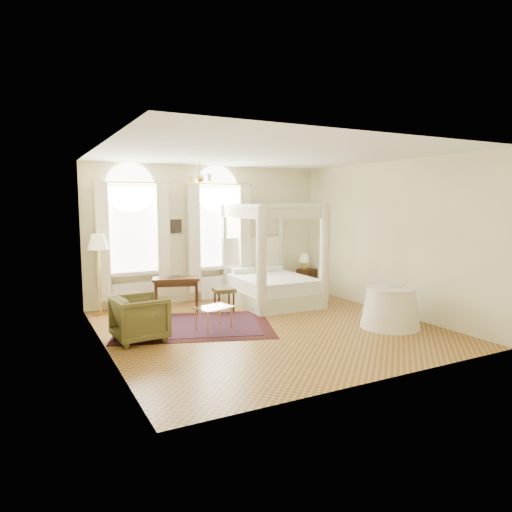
{
  "coord_description": "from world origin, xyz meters",
  "views": [
    {
      "loc": [
        -4.18,
        -7.52,
        2.41
      ],
      "look_at": [
        -0.05,
        0.4,
        1.36
      ],
      "focal_mm": 32.0,
      "sensor_mm": 36.0,
      "label": 1
    }
  ],
  "objects_px": {
    "armchair": "(140,318)",
    "floor_lamp": "(98,246)",
    "coffee_table": "(214,309)",
    "canopy_bed": "(272,281)",
    "stool": "(224,292)",
    "side_table": "(390,308)",
    "writing_desk": "(176,282)",
    "nightstand": "(306,280)"
  },
  "relations": [
    {
      "from": "nightstand",
      "to": "stool",
      "type": "distance_m",
      "value": 3.07
    },
    {
      "from": "writing_desk",
      "to": "armchair",
      "type": "relative_size",
      "value": 1.28
    },
    {
      "from": "floor_lamp",
      "to": "side_table",
      "type": "xyz_separation_m",
      "value": [
        4.84,
        -3.63,
        -1.11
      ]
    },
    {
      "from": "armchair",
      "to": "floor_lamp",
      "type": "relative_size",
      "value": 0.5
    },
    {
      "from": "canopy_bed",
      "to": "side_table",
      "type": "height_order",
      "value": "canopy_bed"
    },
    {
      "from": "canopy_bed",
      "to": "floor_lamp",
      "type": "xyz_separation_m",
      "value": [
        -3.83,
        0.76,
        0.95
      ]
    },
    {
      "from": "canopy_bed",
      "to": "writing_desk",
      "type": "distance_m",
      "value": 2.3
    },
    {
      "from": "stool",
      "to": "canopy_bed",
      "type": "bearing_deg",
      "value": 6.19
    },
    {
      "from": "writing_desk",
      "to": "side_table",
      "type": "xyz_separation_m",
      "value": [
        3.28,
        -3.17,
        -0.27
      ]
    },
    {
      "from": "armchair",
      "to": "side_table",
      "type": "distance_m",
      "value": 4.72
    },
    {
      "from": "stool",
      "to": "nightstand",
      "type": "bearing_deg",
      "value": 19.51
    },
    {
      "from": "writing_desk",
      "to": "side_table",
      "type": "bearing_deg",
      "value": -43.99
    },
    {
      "from": "coffee_table",
      "to": "side_table",
      "type": "bearing_deg",
      "value": -24.33
    },
    {
      "from": "stool",
      "to": "coffee_table",
      "type": "xyz_separation_m",
      "value": [
        -0.79,
        -1.32,
        -0.03
      ]
    },
    {
      "from": "nightstand",
      "to": "coffee_table",
      "type": "distance_m",
      "value": 4.36
    },
    {
      "from": "canopy_bed",
      "to": "writing_desk",
      "type": "height_order",
      "value": "canopy_bed"
    },
    {
      "from": "writing_desk",
      "to": "coffee_table",
      "type": "relative_size",
      "value": 1.51
    },
    {
      "from": "armchair",
      "to": "coffee_table",
      "type": "relative_size",
      "value": 1.18
    },
    {
      "from": "stool",
      "to": "side_table",
      "type": "distance_m",
      "value": 3.58
    },
    {
      "from": "nightstand",
      "to": "armchair",
      "type": "distance_m",
      "value": 5.61
    },
    {
      "from": "coffee_table",
      "to": "writing_desk",
      "type": "bearing_deg",
      "value": 95.62
    },
    {
      "from": "writing_desk",
      "to": "armchair",
      "type": "height_order",
      "value": "armchair"
    },
    {
      "from": "nightstand",
      "to": "armchair",
      "type": "height_order",
      "value": "armchair"
    },
    {
      "from": "side_table",
      "to": "canopy_bed",
      "type": "bearing_deg",
      "value": 109.32
    },
    {
      "from": "canopy_bed",
      "to": "side_table",
      "type": "relative_size",
      "value": 2.08
    },
    {
      "from": "armchair",
      "to": "writing_desk",
      "type": "bearing_deg",
      "value": -39.11
    },
    {
      "from": "stool",
      "to": "floor_lamp",
      "type": "distance_m",
      "value": 2.87
    },
    {
      "from": "canopy_bed",
      "to": "floor_lamp",
      "type": "height_order",
      "value": "canopy_bed"
    },
    {
      "from": "canopy_bed",
      "to": "stool",
      "type": "bearing_deg",
      "value": -173.81
    },
    {
      "from": "side_table",
      "to": "floor_lamp",
      "type": "bearing_deg",
      "value": 143.14
    },
    {
      "from": "canopy_bed",
      "to": "side_table",
      "type": "bearing_deg",
      "value": -70.68
    },
    {
      "from": "stool",
      "to": "side_table",
      "type": "xyz_separation_m",
      "value": [
        2.32,
        -2.73,
        -0.04
      ]
    },
    {
      "from": "canopy_bed",
      "to": "stool",
      "type": "height_order",
      "value": "canopy_bed"
    },
    {
      "from": "canopy_bed",
      "to": "coffee_table",
      "type": "distance_m",
      "value": 2.57
    },
    {
      "from": "coffee_table",
      "to": "canopy_bed",
      "type": "bearing_deg",
      "value": 34.82
    },
    {
      "from": "stool",
      "to": "side_table",
      "type": "height_order",
      "value": "side_table"
    },
    {
      "from": "stool",
      "to": "floor_lamp",
      "type": "bearing_deg",
      "value": 160.32
    },
    {
      "from": "nightstand",
      "to": "coffee_table",
      "type": "bearing_deg",
      "value": -147.47
    },
    {
      "from": "floor_lamp",
      "to": "nightstand",
      "type": "bearing_deg",
      "value": 1.32
    },
    {
      "from": "armchair",
      "to": "coffee_table",
      "type": "xyz_separation_m",
      "value": [
        1.41,
        0.04,
        0.0
      ]
    },
    {
      "from": "coffee_table",
      "to": "floor_lamp",
      "type": "height_order",
      "value": "floor_lamp"
    },
    {
      "from": "stool",
      "to": "side_table",
      "type": "relative_size",
      "value": 0.45
    }
  ]
}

